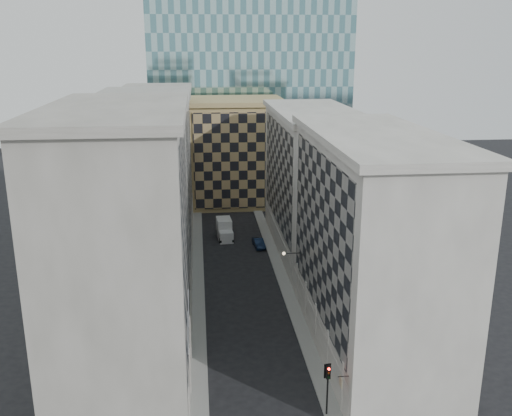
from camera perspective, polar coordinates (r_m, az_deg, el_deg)
sidewalk_west at (r=69.57m, az=-5.81°, el=-7.80°), size 1.50×100.00×0.15m
sidewalk_east at (r=70.29m, az=2.85°, el=-7.48°), size 1.50×100.00×0.15m
bldg_left_a at (r=47.92m, az=-12.86°, el=-4.31°), size 10.80×22.80×23.70m
bldg_left_b at (r=68.99m, az=-10.77°, el=1.69°), size 10.80×22.80×22.70m
bldg_left_c at (r=90.50m, az=-9.66°, el=4.86°), size 10.80×22.80×21.70m
bldg_right_a at (r=54.12m, az=11.32°, el=-3.51°), size 10.80×26.80×20.70m
bldg_right_b at (r=79.37m, az=5.68°, el=2.70°), size 10.80×28.80×19.70m
tan_block at (r=103.45m, az=-2.03°, el=5.70°), size 16.80×14.80×18.80m
church_tower at (r=115.70m, az=-3.64°, el=15.52°), size 7.20×7.20×51.50m
flagpoles_left at (r=44.50m, az=-6.80°, el=-11.04°), size 0.10×6.33×2.33m
bracket_lamp at (r=62.36m, az=2.96°, el=-4.56°), size 1.98×0.36×0.36m
traffic_light at (r=46.35m, az=7.20°, el=-16.61°), size 0.55×0.48×4.35m
box_truck at (r=85.66m, az=-3.16°, el=-2.22°), size 2.44×5.30×2.84m
dark_car at (r=81.92m, az=0.27°, el=-3.52°), size 1.73×3.98×1.27m
shop_sign at (r=45.18m, az=8.50°, el=-16.77°), size 0.89×0.78×0.86m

